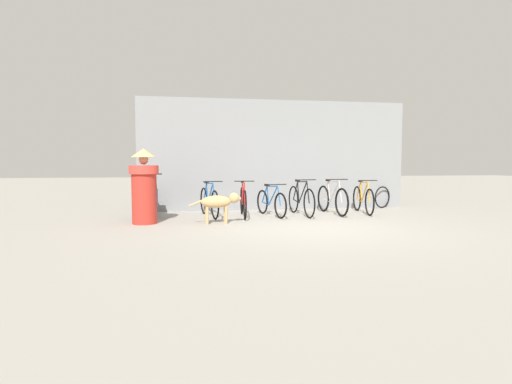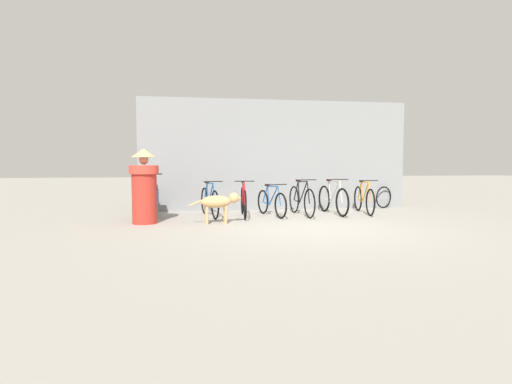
% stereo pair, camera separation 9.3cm
% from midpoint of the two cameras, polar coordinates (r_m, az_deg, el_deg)
% --- Properties ---
extents(ground_plane, '(60.00, 60.00, 0.00)m').
position_cam_midpoint_polar(ground_plane, '(8.04, 7.64, -5.11)').
color(ground_plane, '#9E998E').
extents(shop_wall_back, '(7.48, 0.20, 3.02)m').
position_cam_midpoint_polar(shop_wall_back, '(11.15, 2.58, 5.28)').
color(shop_wall_back, gray).
rests_on(shop_wall_back, ground).
extents(bicycle_0, '(0.49, 1.73, 0.88)m').
position_cam_midpoint_polar(bicycle_0, '(9.70, -7.00, -1.36)').
color(bicycle_0, black).
rests_on(bicycle_0, ground).
extents(bicycle_1, '(0.46, 1.77, 0.89)m').
position_cam_midpoint_polar(bicycle_1, '(9.59, -2.11, -1.36)').
color(bicycle_1, black).
rests_on(bicycle_1, ground).
extents(bicycle_2, '(0.53, 1.58, 0.80)m').
position_cam_midpoint_polar(bicycle_2, '(9.72, 1.87, -1.51)').
color(bicycle_2, black).
rests_on(bicycle_2, ground).
extents(bicycle_3, '(0.46, 1.80, 0.91)m').
position_cam_midpoint_polar(bicycle_3, '(9.90, 6.16, -1.16)').
color(bicycle_3, black).
rests_on(bicycle_3, ground).
extents(bicycle_4, '(0.46, 1.78, 0.91)m').
position_cam_midpoint_polar(bicycle_4, '(10.26, 10.56, -1.05)').
color(bicycle_4, black).
rests_on(bicycle_4, ground).
extents(bicycle_5, '(0.46, 1.72, 0.87)m').
position_cam_midpoint_polar(bicycle_5, '(10.63, 14.79, -1.00)').
color(bicycle_5, black).
rests_on(bicycle_5, ground).
extents(motorcycle, '(0.58, 1.82, 1.05)m').
position_cam_midpoint_polar(motorcycle, '(9.87, -15.06, -1.08)').
color(motorcycle, black).
rests_on(motorcycle, ground).
extents(stray_dog, '(1.12, 0.31, 0.66)m').
position_cam_midpoint_polar(stray_dog, '(8.51, -5.53, -1.43)').
color(stray_dog, tan).
rests_on(stray_dog, ground).
extents(person_in_robes, '(0.62, 0.62, 1.60)m').
position_cam_midpoint_polar(person_in_robes, '(8.80, -15.98, 0.86)').
color(person_in_robes, '#B72D23').
rests_on(person_in_robes, ground).
extents(spare_tire_left, '(0.59, 0.27, 0.62)m').
position_cam_midpoint_polar(spare_tire_left, '(12.01, 17.38, -0.70)').
color(spare_tire_left, black).
rests_on(spare_tire_left, ground).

